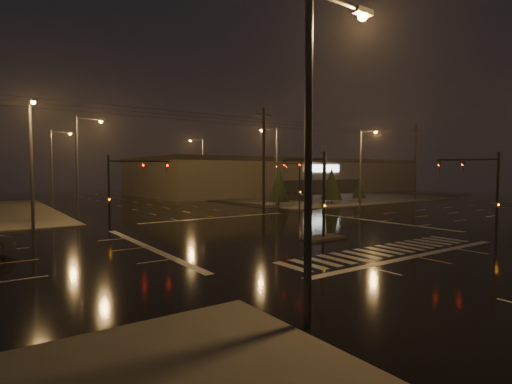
% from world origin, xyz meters
% --- Properties ---
extents(ground, '(140.00, 140.00, 0.00)m').
position_xyz_m(ground, '(0.00, 0.00, 0.00)').
color(ground, black).
rests_on(ground, ground).
extents(sidewalk_ne, '(36.00, 36.00, 0.12)m').
position_xyz_m(sidewalk_ne, '(30.00, 30.00, 0.06)').
color(sidewalk_ne, '#4B4943').
rests_on(sidewalk_ne, ground).
extents(median_island, '(3.00, 1.60, 0.15)m').
position_xyz_m(median_island, '(0.00, -4.00, 0.07)').
color(median_island, '#4B4943').
rests_on(median_island, ground).
extents(crosswalk, '(15.00, 2.60, 0.01)m').
position_xyz_m(crosswalk, '(0.00, -9.00, 0.01)').
color(crosswalk, beige).
rests_on(crosswalk, ground).
extents(stop_bar_near, '(16.00, 0.50, 0.01)m').
position_xyz_m(stop_bar_near, '(0.00, -11.00, 0.01)').
color(stop_bar_near, beige).
rests_on(stop_bar_near, ground).
extents(stop_bar_far, '(16.00, 0.50, 0.01)m').
position_xyz_m(stop_bar_far, '(0.00, 11.00, 0.01)').
color(stop_bar_far, beige).
rests_on(stop_bar_far, ground).
extents(parking_lot, '(50.00, 24.00, 0.08)m').
position_xyz_m(parking_lot, '(35.00, 28.00, 0.04)').
color(parking_lot, black).
rests_on(parking_lot, ground).
extents(retail_building, '(60.20, 28.30, 7.20)m').
position_xyz_m(retail_building, '(35.00, 45.99, 3.84)').
color(retail_building, '#68614A').
rests_on(retail_building, ground).
extents(signal_mast_median, '(0.25, 4.59, 6.00)m').
position_xyz_m(signal_mast_median, '(0.00, -3.07, 3.75)').
color(signal_mast_median, black).
rests_on(signal_mast_median, ground).
extents(signal_mast_ne, '(4.84, 1.86, 6.00)m').
position_xyz_m(signal_mast_ne, '(9.50, 10.14, 3.79)').
color(signal_mast_ne, black).
rests_on(signal_mast_ne, ground).
extents(signal_mast_nw, '(4.84, 1.86, 6.00)m').
position_xyz_m(signal_mast_nw, '(-9.50, 10.14, 3.79)').
color(signal_mast_nw, black).
rests_on(signal_mast_nw, ground).
extents(signal_mast_se, '(1.55, 3.87, 6.00)m').
position_xyz_m(signal_mast_se, '(10.23, -9.75, 3.71)').
color(signal_mast_se, black).
rests_on(signal_mast_se, ground).
extents(streetlight_0, '(2.77, 0.32, 10.00)m').
position_xyz_m(streetlight_0, '(-11.18, -15.00, 5.80)').
color(streetlight_0, '#38383A').
rests_on(streetlight_0, ground).
extents(streetlight_1, '(2.77, 0.32, 10.00)m').
position_xyz_m(streetlight_1, '(-11.18, 18.00, 5.80)').
color(streetlight_1, '#38383A').
rests_on(streetlight_1, ground).
extents(streetlight_2, '(2.77, 0.32, 10.00)m').
position_xyz_m(streetlight_2, '(-11.18, 34.00, 5.80)').
color(streetlight_2, '#38383A').
rests_on(streetlight_2, ground).
extents(streetlight_3, '(2.77, 0.32, 10.00)m').
position_xyz_m(streetlight_3, '(11.18, 16.00, 5.80)').
color(streetlight_3, '#38383A').
rests_on(streetlight_3, ground).
extents(streetlight_4, '(2.77, 0.32, 10.00)m').
position_xyz_m(streetlight_4, '(11.18, 36.00, 5.80)').
color(streetlight_4, '#38383A').
rests_on(streetlight_4, ground).
extents(streetlight_5, '(0.32, 2.77, 10.00)m').
position_xyz_m(streetlight_5, '(-16.00, 11.18, 5.80)').
color(streetlight_5, '#38383A').
rests_on(streetlight_5, ground).
extents(streetlight_6, '(0.32, 2.77, 10.00)m').
position_xyz_m(streetlight_6, '(22.00, 11.18, 5.80)').
color(streetlight_6, '#38383A').
rests_on(streetlight_6, ground).
extents(utility_pole_1, '(2.20, 0.32, 12.00)m').
position_xyz_m(utility_pole_1, '(8.00, 14.00, 6.13)').
color(utility_pole_1, black).
rests_on(utility_pole_1, ground).
extents(utility_pole_2, '(2.20, 0.32, 12.00)m').
position_xyz_m(utility_pole_2, '(38.00, 14.00, 6.13)').
color(utility_pole_2, black).
rests_on(utility_pole_2, ground).
extents(conifer_0, '(2.83, 2.83, 5.13)m').
position_xyz_m(conifer_0, '(12.89, 17.32, 2.91)').
color(conifer_0, black).
rests_on(conifer_0, ground).
extents(conifer_1, '(2.83, 2.83, 5.12)m').
position_xyz_m(conifer_1, '(20.97, 15.73, 2.91)').
color(conifer_1, black).
rests_on(conifer_1, ground).
extents(conifer_2, '(1.95, 1.95, 3.75)m').
position_xyz_m(conifer_2, '(26.52, 15.57, 2.22)').
color(conifer_2, black).
rests_on(conifer_2, ground).
extents(car_parked, '(4.24, 5.15, 1.65)m').
position_xyz_m(car_parked, '(21.40, 23.92, 0.83)').
color(car_parked, black).
rests_on(car_parked, ground).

